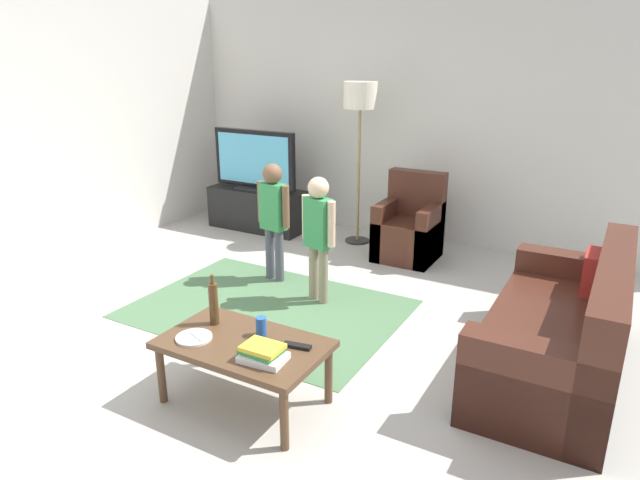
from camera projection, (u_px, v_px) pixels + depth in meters
name	position (u px, v px, depth m)	size (l,w,h in m)	color
ground	(280.00, 345.00, 4.16)	(7.80, 7.80, 0.00)	#B2ADA3
wall_back	(426.00, 121.00, 6.20)	(6.00, 0.12, 2.70)	silver
wall_left	(4.00, 135.00, 5.12)	(0.12, 6.00, 2.70)	silver
area_rug	(268.00, 309.00, 4.74)	(2.20, 1.60, 0.01)	#4C724C
tv_stand	(257.00, 209.00, 6.83)	(1.20, 0.44, 0.50)	black
tv	(255.00, 161.00, 6.62)	(1.10, 0.28, 0.71)	black
couch	(566.00, 336.00, 3.68)	(0.80, 1.80, 0.86)	#472319
armchair	(410.00, 230.00, 5.86)	(0.60, 0.60, 0.90)	#472319
floor_lamp	(360.00, 104.00, 5.94)	(0.36, 0.36, 1.78)	#262626
child_near_tv	(273.00, 212.00, 5.15)	(0.37, 0.18, 1.12)	#4C4C59
child_center	(318.00, 228.00, 4.69)	(0.36, 0.19, 1.10)	gray
coffee_table	(244.00, 349.00, 3.37)	(1.00, 0.60, 0.42)	#513823
book_stack	(263.00, 353.00, 3.14)	(0.27, 0.21, 0.09)	white
bottle	(214.00, 303.00, 3.53)	(0.06, 0.06, 0.34)	#4C3319
tv_remote	(297.00, 346.00, 3.28)	(0.17, 0.05, 0.02)	black
soda_can	(261.00, 326.00, 3.41)	(0.07, 0.07, 0.12)	#2659B2
plate	(194.00, 338.00, 3.38)	(0.22, 0.22, 0.02)	white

